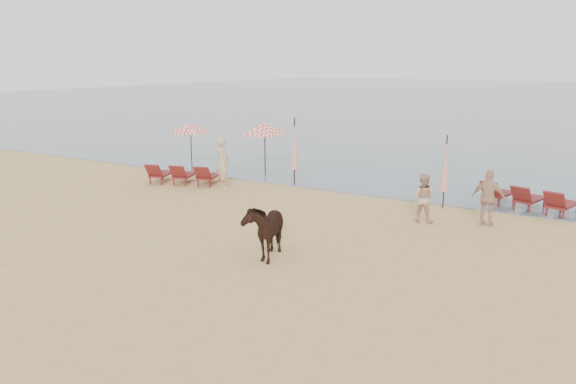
{
  "coord_description": "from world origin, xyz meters",
  "views": [
    {
      "loc": [
        7.94,
        -8.33,
        4.69
      ],
      "look_at": [
        0.0,
        5.0,
        1.1
      ],
      "focal_mm": 35.0,
      "sensor_mm": 36.0,
      "label": 1
    }
  ],
  "objects_px": {
    "umbrella_closed_right": "(446,164)",
    "beachgoer_right_a": "(423,198)",
    "umbrella_open_left_b": "(265,128)",
    "umbrella_closed_left": "(294,144)",
    "umbrella_open_left_a": "(190,128)",
    "beachgoer_left": "(223,163)",
    "lounger_cluster_right": "(527,198)",
    "lounger_cluster_left": "(183,174)",
    "beachgoer_right_b": "(489,198)",
    "cow": "(265,229)"
  },
  "relations": [
    {
      "from": "cow",
      "to": "beachgoer_left",
      "type": "xyz_separation_m",
      "value": [
        -5.61,
        5.69,
        0.27
      ]
    },
    {
      "from": "umbrella_open_left_a",
      "to": "umbrella_closed_left",
      "type": "height_order",
      "value": "umbrella_closed_left"
    },
    {
      "from": "lounger_cluster_left",
      "to": "lounger_cluster_right",
      "type": "xyz_separation_m",
      "value": [
        12.27,
        2.67,
        0.01
      ]
    },
    {
      "from": "lounger_cluster_left",
      "to": "beachgoer_right_b",
      "type": "height_order",
      "value": "beachgoer_right_b"
    },
    {
      "from": "cow",
      "to": "umbrella_closed_left",
      "type": "bearing_deg",
      "value": 95.89
    },
    {
      "from": "lounger_cluster_right",
      "to": "beachgoer_right_b",
      "type": "xyz_separation_m",
      "value": [
        -0.73,
        -2.52,
        0.42
      ]
    },
    {
      "from": "umbrella_open_left_a",
      "to": "beachgoer_right_b",
      "type": "bearing_deg",
      "value": 12.24
    },
    {
      "from": "cow",
      "to": "umbrella_open_left_b",
      "type": "bearing_deg",
      "value": 103.81
    },
    {
      "from": "lounger_cluster_left",
      "to": "umbrella_closed_right",
      "type": "xyz_separation_m",
      "value": [
        9.87,
        1.48,
        1.09
      ]
    },
    {
      "from": "umbrella_open_left_a",
      "to": "beachgoer_left",
      "type": "relative_size",
      "value": 1.09
    },
    {
      "from": "beachgoer_left",
      "to": "cow",
      "type": "bearing_deg",
      "value": 166.32
    },
    {
      "from": "umbrella_open_left_a",
      "to": "umbrella_closed_right",
      "type": "relative_size",
      "value": 0.89
    },
    {
      "from": "lounger_cluster_right",
      "to": "lounger_cluster_left",
      "type": "bearing_deg",
      "value": -152.83
    },
    {
      "from": "lounger_cluster_left",
      "to": "umbrella_closed_right",
      "type": "height_order",
      "value": "umbrella_closed_right"
    },
    {
      "from": "umbrella_open_left_a",
      "to": "umbrella_closed_right",
      "type": "xyz_separation_m",
      "value": [
        11.31,
        -0.74,
        -0.44
      ]
    },
    {
      "from": "lounger_cluster_right",
      "to": "umbrella_open_left_b",
      "type": "xyz_separation_m",
      "value": [
        -10.42,
        0.42,
        1.64
      ]
    },
    {
      "from": "lounger_cluster_right",
      "to": "umbrella_open_left_b",
      "type": "bearing_deg",
      "value": -167.43
    },
    {
      "from": "umbrella_open_left_a",
      "to": "beachgoer_right_a",
      "type": "relative_size",
      "value": 1.46
    },
    {
      "from": "umbrella_open_left_a",
      "to": "umbrella_closed_right",
      "type": "distance_m",
      "value": 11.34
    },
    {
      "from": "umbrella_closed_left",
      "to": "umbrella_closed_right",
      "type": "height_order",
      "value": "umbrella_closed_left"
    },
    {
      "from": "beachgoer_left",
      "to": "umbrella_open_left_b",
      "type": "bearing_deg",
      "value": -59.42
    },
    {
      "from": "umbrella_open_left_b",
      "to": "umbrella_closed_left",
      "type": "bearing_deg",
      "value": -21.76
    },
    {
      "from": "umbrella_closed_right",
      "to": "lounger_cluster_left",
      "type": "bearing_deg",
      "value": -171.47
    },
    {
      "from": "lounger_cluster_left",
      "to": "umbrella_open_left_a",
      "type": "distance_m",
      "value": 3.06
    },
    {
      "from": "umbrella_open_left_a",
      "to": "beachgoer_left",
      "type": "height_order",
      "value": "umbrella_open_left_a"
    },
    {
      "from": "umbrella_open_left_b",
      "to": "umbrella_closed_left",
      "type": "distance_m",
      "value": 2.33
    },
    {
      "from": "lounger_cluster_right",
      "to": "beachgoer_right_a",
      "type": "relative_size",
      "value": 2.03
    },
    {
      "from": "umbrella_closed_right",
      "to": "beachgoer_left",
      "type": "xyz_separation_m",
      "value": [
        -8.09,
        -1.24,
        -0.51
      ]
    },
    {
      "from": "umbrella_closed_left",
      "to": "beachgoer_right_a",
      "type": "bearing_deg",
      "value": -22.7
    },
    {
      "from": "umbrella_closed_right",
      "to": "beachgoer_right_a",
      "type": "relative_size",
      "value": 1.65
    },
    {
      "from": "umbrella_open_left_b",
      "to": "cow",
      "type": "height_order",
      "value": "umbrella_open_left_b"
    },
    {
      "from": "umbrella_open_left_b",
      "to": "beachgoer_left",
      "type": "xyz_separation_m",
      "value": [
        -0.06,
        -2.85,
        -1.06
      ]
    },
    {
      "from": "beachgoer_right_a",
      "to": "beachgoer_right_b",
      "type": "height_order",
      "value": "beachgoer_right_b"
    },
    {
      "from": "beachgoer_left",
      "to": "beachgoer_right_a",
      "type": "bearing_deg",
      "value": -152.93
    },
    {
      "from": "lounger_cluster_right",
      "to": "umbrella_closed_left",
      "type": "xyz_separation_m",
      "value": [
        -8.39,
        -0.62,
        1.21
      ]
    },
    {
      "from": "beachgoer_left",
      "to": "beachgoer_right_b",
      "type": "distance_m",
      "value": 9.75
    },
    {
      "from": "umbrella_closed_left",
      "to": "umbrella_closed_right",
      "type": "distance_m",
      "value": 6.02
    },
    {
      "from": "umbrella_closed_right",
      "to": "cow",
      "type": "relative_size",
      "value": 1.43
    },
    {
      "from": "lounger_cluster_left",
      "to": "beachgoer_left",
      "type": "bearing_deg",
      "value": -10.23
    },
    {
      "from": "lounger_cluster_left",
      "to": "umbrella_closed_left",
      "type": "distance_m",
      "value": 4.55
    },
    {
      "from": "beachgoer_left",
      "to": "beachgoer_right_b",
      "type": "relative_size",
      "value": 1.18
    },
    {
      "from": "beachgoer_right_b",
      "to": "beachgoer_right_a",
      "type": "bearing_deg",
      "value": 19.2
    },
    {
      "from": "umbrella_closed_right",
      "to": "beachgoer_right_b",
      "type": "xyz_separation_m",
      "value": [
        1.66,
        -1.32,
        -0.66
      ]
    },
    {
      "from": "lounger_cluster_left",
      "to": "lounger_cluster_right",
      "type": "bearing_deg",
      "value": -5.59
    },
    {
      "from": "umbrella_open_left_a",
      "to": "beachgoer_left",
      "type": "bearing_deg",
      "value": -10.32
    },
    {
      "from": "lounger_cluster_left",
      "to": "umbrella_closed_right",
      "type": "bearing_deg",
      "value": -9.35
    },
    {
      "from": "beachgoer_left",
      "to": "lounger_cluster_left",
      "type": "bearing_deg",
      "value": 39.38
    },
    {
      "from": "umbrella_open_left_b",
      "to": "umbrella_closed_left",
      "type": "height_order",
      "value": "umbrella_closed_left"
    },
    {
      "from": "lounger_cluster_right",
      "to": "beachgoer_right_a",
      "type": "xyz_separation_m",
      "value": [
        -2.51,
        -3.08,
        0.33
      ]
    },
    {
      "from": "umbrella_open_left_a",
      "to": "umbrella_closed_right",
      "type": "height_order",
      "value": "umbrella_closed_right"
    }
  ]
}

